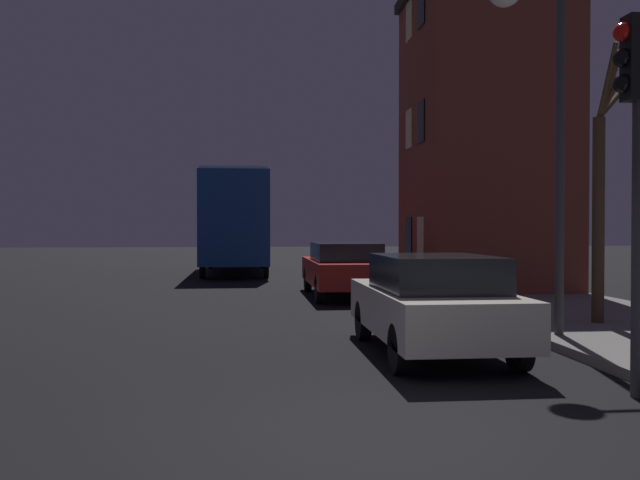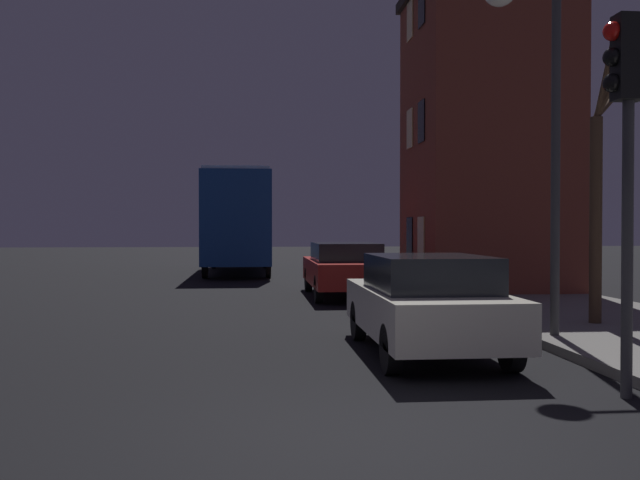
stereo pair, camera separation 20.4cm
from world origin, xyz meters
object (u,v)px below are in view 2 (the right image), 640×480
object	(u,v)px
streetlamp	(524,60)
bus	(238,215)
car_mid_lane	(344,268)
car_near_lane	(426,302)
traffic_light	(625,123)
bare_tree	(600,188)

from	to	relation	value
streetlamp	bus	xyz separation A→B (m)	(-4.71, 17.90, -2.08)
bus	car_mid_lane	size ratio (longest dim) A/B	1.94
car_near_lane	bus	bearing A→B (deg)	99.17
streetlamp	car_near_lane	size ratio (longest dim) A/B	1.35
traffic_light	car_near_lane	world-z (taller)	traffic_light
bare_tree	car_mid_lane	world-z (taller)	bare_tree
streetlamp	traffic_light	xyz separation A→B (m)	(-0.24, -3.45, -1.47)
streetlamp	bare_tree	bearing A→B (deg)	34.01
streetlamp	car_mid_lane	distance (m)	8.72
traffic_light	bus	bearing A→B (deg)	101.81
traffic_light	car_mid_lane	xyz separation A→B (m)	(-1.53, 11.18, -2.15)
car_mid_lane	traffic_light	bearing A→B (deg)	-82.22
bare_tree	bus	distance (m)	17.90
streetlamp	bare_tree	world-z (taller)	streetlamp
bus	car_mid_lane	distance (m)	10.70
streetlamp	traffic_light	bearing A→B (deg)	-94.01
bus	bare_tree	bearing A→B (deg)	-68.44
bus	car_near_lane	size ratio (longest dim) A/B	2.24
streetlamp	car_mid_lane	size ratio (longest dim) A/B	1.17
traffic_light	bare_tree	xyz separation A→B (m)	(2.11, 4.71, -0.41)
bare_tree	car_mid_lane	bearing A→B (deg)	119.35
traffic_light	bus	distance (m)	21.83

